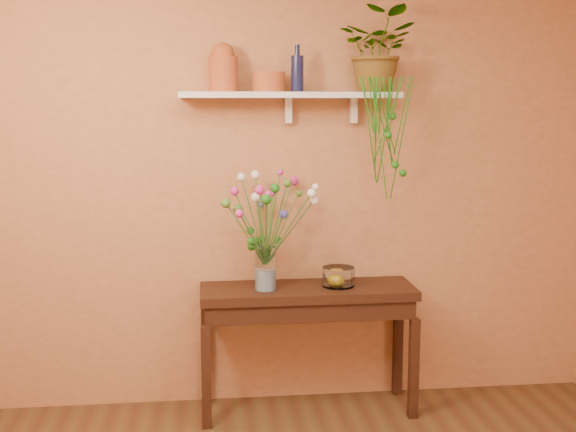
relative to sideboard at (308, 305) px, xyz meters
name	(u,v)px	position (x,y,z in m)	size (l,w,h in m)	color
room	(339,257)	(-0.15, -1.77, 0.68)	(4.04, 4.04, 2.70)	#4F371C
sideboard	(308,305)	(0.00, 0.00, 0.00)	(1.29, 0.41, 0.78)	#33190F
wall_shelf	(292,96)	(-0.08, 0.10, 1.25)	(1.30, 0.24, 0.19)	white
terracotta_jug	(223,68)	(-0.49, 0.10, 1.40)	(0.20, 0.20, 0.28)	#C14D21
terracotta_pot	(269,82)	(-0.22, 0.09, 1.33)	(0.19, 0.19, 0.12)	#C14D21
blue_bottle	(297,73)	(-0.06, 0.07, 1.38)	(0.09, 0.09, 0.27)	#13173B
spider_plant	(379,50)	(0.43, 0.07, 1.51)	(0.44, 0.38, 0.48)	#1E6915
plant_fronds	(389,134)	(0.45, -0.09, 1.03)	(0.29, 0.31, 0.72)	#1E6915
glass_vase	(265,272)	(-0.26, -0.04, 0.22)	(0.12, 0.12, 0.26)	white
bouquet	(265,207)	(-0.26, -0.04, 0.61)	(0.57, 0.51, 0.56)	#386B28
glass_bowl	(338,277)	(0.19, 0.00, 0.17)	(0.19, 0.19, 0.12)	white
lemon	(337,279)	(0.17, -0.01, 0.16)	(0.08, 0.08, 0.08)	yellow
carton	(266,280)	(-0.26, -0.06, 0.18)	(0.06, 0.05, 0.12)	teal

